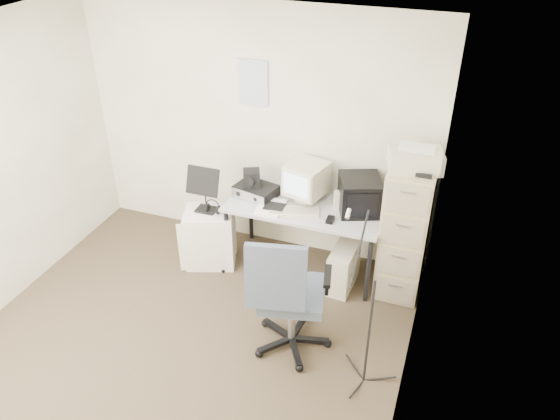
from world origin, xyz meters
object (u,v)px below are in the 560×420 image
(office_chair, at_px, (292,292))
(side_cart, at_px, (211,237))
(desk, at_px, (305,237))
(filing_cabinet, at_px, (406,229))

(office_chair, xyz_separation_m, side_cart, (-1.15, 0.83, -0.28))
(desk, bearing_deg, office_chair, -78.03)
(desk, relative_size, office_chair, 1.31)
(side_cart, bearing_deg, filing_cabinet, -10.84)
(filing_cabinet, xyz_separation_m, desk, (-0.95, -0.03, -0.29))
(desk, distance_m, side_cart, 0.95)
(office_chair, bearing_deg, side_cart, 131.41)
(filing_cabinet, bearing_deg, office_chair, -123.53)
(desk, xyz_separation_m, side_cart, (-0.92, -0.23, -0.07))
(filing_cabinet, relative_size, desk, 0.87)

